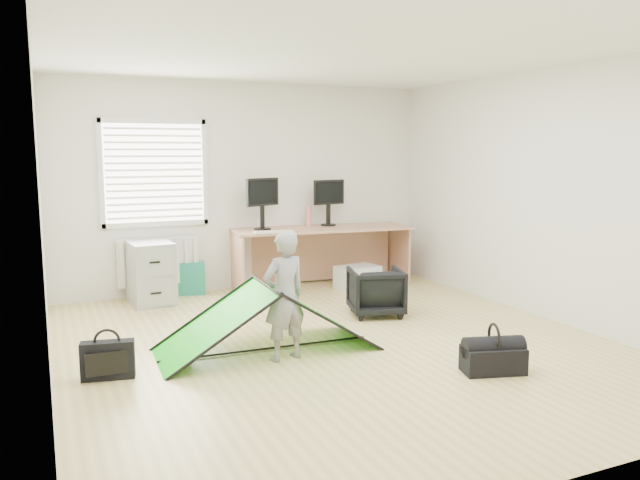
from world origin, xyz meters
name	(u,v)px	position (x,y,z in m)	size (l,w,h in m)	color
ground	(337,344)	(0.00, 0.00, 0.00)	(5.50, 5.50, 0.00)	tan
back_wall	(247,187)	(0.00, 2.75, 1.35)	(5.00, 0.02, 2.70)	silver
window	(155,173)	(-1.20, 2.71, 1.55)	(1.20, 0.06, 1.20)	silver
radiator	(158,261)	(-1.20, 2.67, 0.45)	(1.00, 0.12, 0.60)	silver
desk	(322,258)	(0.89, 2.32, 0.41)	(2.38, 0.76, 0.81)	tan
filing_cabinet	(151,272)	(-1.35, 2.38, 0.37)	(0.48, 0.64, 0.75)	#A8ABAE
monitor_left	(262,211)	(0.09, 2.43, 1.06)	(0.51, 0.11, 0.49)	black
monitor_right	(328,209)	(1.06, 2.48, 1.04)	(0.48, 0.10, 0.46)	black
keyboard	(274,232)	(0.12, 2.08, 0.82)	(0.49, 0.17, 0.02)	beige
thermos	(309,216)	(0.81, 2.57, 0.94)	(0.07, 0.07, 0.27)	#D57C77
office_chair	(376,292)	(0.86, 0.79, 0.27)	(0.57, 0.59, 0.53)	black
person	(284,296)	(-0.61, -0.20, 0.57)	(0.42, 0.27, 1.15)	gray
kite	(266,318)	(-0.67, 0.10, 0.31)	(1.98, 0.87, 0.61)	#14D616
storage_crate	(358,277)	(1.30, 2.07, 0.15)	(0.54, 0.38, 0.30)	silver
tote_bag	(191,278)	(-0.81, 2.62, 0.21)	(0.35, 0.15, 0.42)	#1C866B
laptop_bag	(108,360)	(-2.08, -0.06, 0.16)	(0.42, 0.12, 0.31)	black
white_box	(185,356)	(-1.43, 0.10, 0.05)	(0.10, 0.10, 0.10)	silver
duffel_bag	(493,360)	(0.85, -1.22, 0.11)	(0.50, 0.26, 0.22)	black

